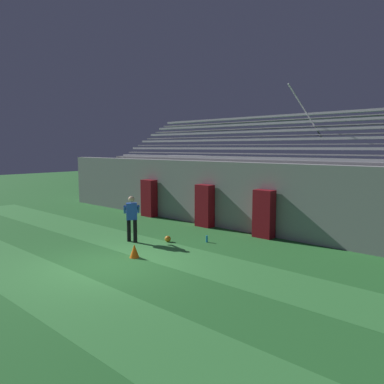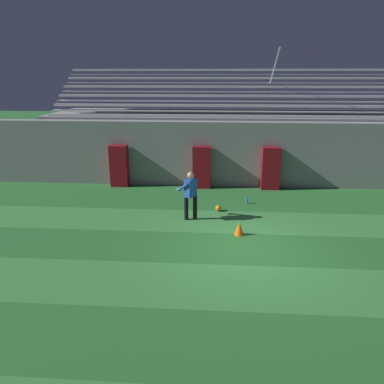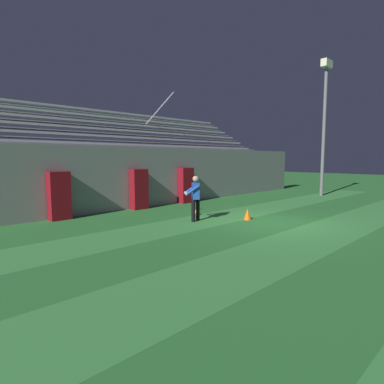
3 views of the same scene
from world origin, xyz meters
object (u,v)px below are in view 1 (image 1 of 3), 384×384
Objects in this scene: soccer_ball at (168,239)px; water_bottle at (207,239)px; padding_pillar_far_left at (149,198)px; padding_pillar_gate_right at (264,214)px; traffic_cone at (134,251)px; goalkeeper at (132,216)px; padding_pillar_gate_left at (205,206)px.

water_bottle is (1.08, 0.91, 0.01)m from soccer_ball.
padding_pillar_far_left reaches higher than water_bottle.
padding_pillar_gate_right is at bearing 0.00° from padding_pillar_far_left.
padding_pillar_gate_right is 5.26m from traffic_cone.
padding_pillar_gate_right is 4.32× the size of traffic_cone.
padding_pillar_gate_right is 4.93m from goalkeeper.
traffic_cone reaches higher than water_bottle.
padding_pillar_gate_right is at bearing 53.04° from soccer_ball.
padding_pillar_gate_left is at bearing 132.21° from water_bottle.
traffic_cone is at bearing -98.33° from water_bottle.
padding_pillar_far_left is at bearing 146.15° from soccer_ball.
soccer_ball is 2.15m from traffic_cone.
goalkeeper is (3.40, -3.79, 0.05)m from padding_pillar_far_left.
padding_pillar_gate_right and padding_pillar_far_left have the same top height.
water_bottle is (1.82, -2.01, -0.79)m from padding_pillar_gate_left.
padding_pillar_far_left is at bearing 135.16° from traffic_cone.
soccer_ball is at bearing -75.70° from padding_pillar_gate_left.
padding_pillar_gate_right reaches higher than water_bottle.
traffic_cone is at bearing -44.84° from padding_pillar_far_left.
water_bottle is at bearing -119.16° from padding_pillar_gate_right.
goalkeeper is 2.83m from water_bottle.
soccer_ball is (0.74, -2.92, -0.80)m from padding_pillar_gate_left.
padding_pillar_gate_right is 2.43m from water_bottle.
padding_pillar_gate_left is 8.24× the size of soccer_ball.
soccer_ball is at bearing 42.15° from goalkeeper.
padding_pillar_far_left reaches higher than traffic_cone.
padding_pillar_far_left is 8.24× the size of soccer_ball.
soccer_ball is (-2.20, -2.92, -0.80)m from padding_pillar_gate_right.
traffic_cone reaches higher than soccer_ball.
goalkeeper reaches higher than traffic_cone.
water_bottle is at bearing -20.29° from padding_pillar_far_left.
traffic_cone is 1.75× the size of water_bottle.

